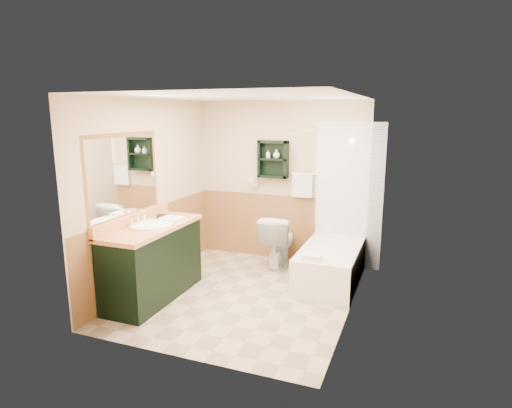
# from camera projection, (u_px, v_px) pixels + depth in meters

# --- Properties ---
(floor) EXTENTS (3.00, 3.00, 0.00)m
(floor) POSITION_uv_depth(u_px,v_px,m) (244.00, 295.00, 5.33)
(floor) COLOR #C2AD8E
(floor) RESTS_ON ground
(back_wall) EXTENTS (2.60, 0.04, 2.40)m
(back_wall) POSITION_uv_depth(u_px,v_px,m) (282.00, 182.00, 6.47)
(back_wall) COLOR beige
(back_wall) RESTS_ON ground
(left_wall) EXTENTS (0.04, 3.00, 2.40)m
(left_wall) POSITION_uv_depth(u_px,v_px,m) (149.00, 193.00, 5.54)
(left_wall) COLOR beige
(left_wall) RESTS_ON ground
(right_wall) EXTENTS (0.04, 3.00, 2.40)m
(right_wall) POSITION_uv_depth(u_px,v_px,m) (355.00, 209.00, 4.62)
(right_wall) COLOR beige
(right_wall) RESTS_ON ground
(ceiling) EXTENTS (2.60, 3.00, 0.04)m
(ceiling) POSITION_uv_depth(u_px,v_px,m) (242.00, 95.00, 4.83)
(ceiling) COLOR white
(ceiling) RESTS_ON back_wall
(wainscot_left) EXTENTS (2.98, 2.98, 1.00)m
(wainscot_left) POSITION_uv_depth(u_px,v_px,m) (154.00, 245.00, 5.67)
(wainscot_left) COLOR #AB7445
(wainscot_left) RESTS_ON left_wall
(wainscot_back) EXTENTS (2.58, 2.58, 1.00)m
(wainscot_back) POSITION_uv_depth(u_px,v_px,m) (280.00, 227.00, 6.58)
(wainscot_back) COLOR #AB7445
(wainscot_back) RESTS_ON back_wall
(mirror_frame) EXTENTS (1.30, 1.30, 1.00)m
(mirror_frame) POSITION_uv_depth(u_px,v_px,m) (124.00, 176.00, 4.96)
(mirror_frame) COLOR brown
(mirror_frame) RESTS_ON left_wall
(mirror_glass) EXTENTS (1.20, 1.20, 0.90)m
(mirror_glass) POSITION_uv_depth(u_px,v_px,m) (124.00, 176.00, 4.96)
(mirror_glass) COLOR white
(mirror_glass) RESTS_ON left_wall
(tile_right) EXTENTS (1.50, 1.50, 2.10)m
(tile_right) POSITION_uv_depth(u_px,v_px,m) (360.00, 208.00, 5.35)
(tile_right) COLOR white
(tile_right) RESTS_ON right_wall
(tile_back) EXTENTS (0.95, 0.95, 2.10)m
(tile_back) POSITION_uv_depth(u_px,v_px,m) (349.00, 197.00, 6.10)
(tile_back) COLOR white
(tile_back) RESTS_ON back_wall
(tile_accent) EXTENTS (1.50, 1.50, 0.10)m
(tile_accent) POSITION_uv_depth(u_px,v_px,m) (363.00, 140.00, 5.18)
(tile_accent) COLOR #124132
(tile_accent) RESTS_ON right_wall
(wall_shelf) EXTENTS (0.45, 0.15, 0.55)m
(wall_shelf) POSITION_uv_depth(u_px,v_px,m) (273.00, 159.00, 6.33)
(wall_shelf) COLOR black
(wall_shelf) RESTS_ON back_wall
(hair_dryer) EXTENTS (0.10, 0.24, 0.18)m
(hair_dryer) POSITION_uv_depth(u_px,v_px,m) (255.00, 181.00, 6.53)
(hair_dryer) COLOR white
(hair_dryer) RESTS_ON back_wall
(towel_bar) EXTENTS (0.40, 0.06, 0.40)m
(towel_bar) POSITION_uv_depth(u_px,v_px,m) (303.00, 174.00, 6.25)
(towel_bar) COLOR white
(towel_bar) RESTS_ON back_wall
(curtain_rod) EXTENTS (0.03, 1.60, 0.03)m
(curtain_rod) POSITION_uv_depth(u_px,v_px,m) (304.00, 131.00, 5.41)
(curtain_rod) COLOR silver
(curtain_rod) RESTS_ON back_wall
(shower_curtain) EXTENTS (1.05, 1.05, 1.70)m
(shower_curtain) POSITION_uv_depth(u_px,v_px,m) (306.00, 194.00, 5.75)
(shower_curtain) COLOR beige
(shower_curtain) RESTS_ON curtain_rod
(vanity) EXTENTS (0.59, 1.44, 0.91)m
(vanity) POSITION_uv_depth(u_px,v_px,m) (153.00, 262.00, 5.17)
(vanity) COLOR black
(vanity) RESTS_ON ground
(bathtub) EXTENTS (0.73, 1.50, 0.49)m
(bathtub) POSITION_uv_depth(u_px,v_px,m) (331.00, 264.00, 5.72)
(bathtub) COLOR white
(bathtub) RESTS_ON ground
(toilet) EXTENTS (0.51, 0.83, 0.78)m
(toilet) POSITION_uv_depth(u_px,v_px,m) (278.00, 241.00, 6.22)
(toilet) COLOR white
(toilet) RESTS_ON ground
(counter_towel) EXTENTS (0.26, 0.21, 0.04)m
(counter_towel) POSITION_uv_depth(u_px,v_px,m) (172.00, 219.00, 5.31)
(counter_towel) COLOR white
(counter_towel) RESTS_ON vanity
(vanity_book) EXTENTS (0.15, 0.10, 0.21)m
(vanity_book) POSITION_uv_depth(u_px,v_px,m) (156.00, 209.00, 5.44)
(vanity_book) COLOR black
(vanity_book) RESTS_ON vanity
(tub_towel) EXTENTS (0.22, 0.18, 0.07)m
(tub_towel) POSITION_uv_depth(u_px,v_px,m) (312.00, 257.00, 5.14)
(tub_towel) COLOR white
(tub_towel) RESTS_ON bathtub
(soap_bottle_a) EXTENTS (0.09, 0.13, 0.05)m
(soap_bottle_a) POSITION_uv_depth(u_px,v_px,m) (268.00, 156.00, 6.34)
(soap_bottle_a) COLOR white
(soap_bottle_a) RESTS_ON wall_shelf
(soap_bottle_b) EXTENTS (0.14, 0.16, 0.10)m
(soap_bottle_b) POSITION_uv_depth(u_px,v_px,m) (277.00, 155.00, 6.29)
(soap_bottle_b) COLOR white
(soap_bottle_b) RESTS_ON wall_shelf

